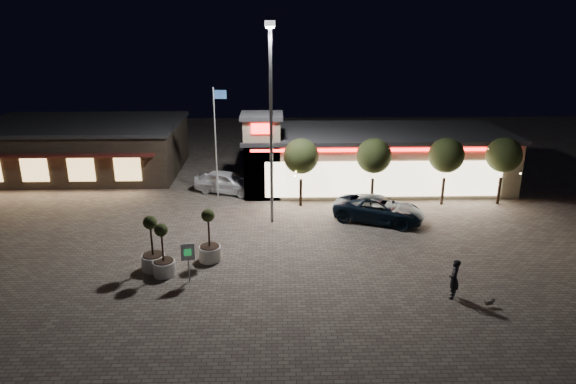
{
  "coord_description": "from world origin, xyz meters",
  "views": [
    {
      "loc": [
        2.21,
        -22.86,
        12.41
      ],
      "look_at": [
        2.98,
        6.0,
        2.69
      ],
      "focal_mm": 32.0,
      "sensor_mm": 36.0,
      "label": 1
    }
  ],
  "objects_px": {
    "pedestrian": "(454,279)",
    "planter_left": "(164,259)",
    "white_sedan": "(227,182)",
    "valet_sign": "(188,255)",
    "pickup_truck": "(379,209)",
    "planter_mid": "(153,253)"
  },
  "relations": [
    {
      "from": "planter_left",
      "to": "valet_sign",
      "type": "relative_size",
      "value": 1.38
    },
    {
      "from": "pickup_truck",
      "to": "planter_left",
      "type": "height_order",
      "value": "planter_left"
    },
    {
      "from": "planter_left",
      "to": "planter_mid",
      "type": "distance_m",
      "value": 0.91
    },
    {
      "from": "pedestrian",
      "to": "planter_left",
      "type": "bearing_deg",
      "value": -76.43
    },
    {
      "from": "pickup_truck",
      "to": "white_sedan",
      "type": "height_order",
      "value": "white_sedan"
    },
    {
      "from": "white_sedan",
      "to": "planter_mid",
      "type": "relative_size",
      "value": 1.64
    },
    {
      "from": "pickup_truck",
      "to": "planter_mid",
      "type": "distance_m",
      "value": 14.6
    },
    {
      "from": "white_sedan",
      "to": "pedestrian",
      "type": "bearing_deg",
      "value": -122.07
    },
    {
      "from": "white_sedan",
      "to": "valet_sign",
      "type": "height_order",
      "value": "valet_sign"
    },
    {
      "from": "white_sedan",
      "to": "valet_sign",
      "type": "distance_m",
      "value": 13.9
    },
    {
      "from": "valet_sign",
      "to": "planter_mid",
      "type": "bearing_deg",
      "value": 146.78
    },
    {
      "from": "pickup_truck",
      "to": "white_sedan",
      "type": "bearing_deg",
      "value": 81.79
    },
    {
      "from": "white_sedan",
      "to": "pedestrian",
      "type": "xyz_separation_m",
      "value": [
        11.93,
        -15.77,
        0.13
      ]
    },
    {
      "from": "white_sedan",
      "to": "valet_sign",
      "type": "relative_size",
      "value": 2.41
    },
    {
      "from": "pickup_truck",
      "to": "valet_sign",
      "type": "relative_size",
      "value": 2.84
    },
    {
      "from": "white_sedan",
      "to": "pedestrian",
      "type": "relative_size",
      "value": 2.55
    },
    {
      "from": "pedestrian",
      "to": "planter_left",
      "type": "relative_size",
      "value": 0.68
    },
    {
      "from": "pedestrian",
      "to": "valet_sign",
      "type": "distance_m",
      "value": 12.75
    },
    {
      "from": "pickup_truck",
      "to": "planter_left",
      "type": "xyz_separation_m",
      "value": [
        -12.39,
        -7.13,
        0.07
      ]
    },
    {
      "from": "planter_left",
      "to": "pickup_truck",
      "type": "bearing_deg",
      "value": 29.91
    },
    {
      "from": "pickup_truck",
      "to": "valet_sign",
      "type": "height_order",
      "value": "valet_sign"
    },
    {
      "from": "pickup_truck",
      "to": "pedestrian",
      "type": "height_order",
      "value": "pedestrian"
    }
  ]
}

